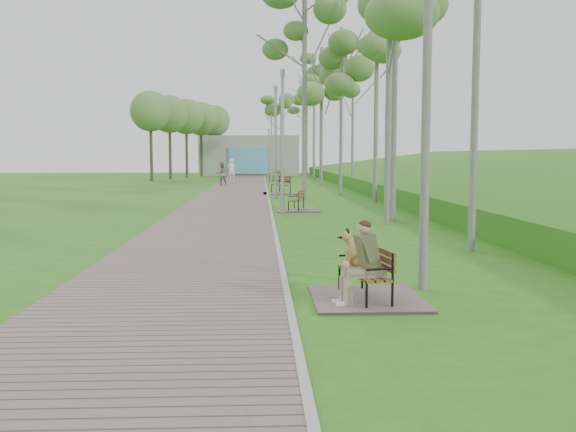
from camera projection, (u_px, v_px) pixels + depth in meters
name	position (u px, v px, depth m)	size (l,w,h in m)	color
ground	(276.00, 240.00, 15.51)	(120.00, 120.00, 0.00)	#316817
walkway	(237.00, 191.00, 36.82)	(3.50, 67.00, 0.04)	#75635E
kerb	(267.00, 190.00, 36.89)	(0.10, 67.00, 0.05)	#999993
embankment	(481.00, 192.00, 35.92)	(14.00, 70.00, 1.60)	#3C8E24
building_north	(249.00, 156.00, 65.95)	(10.00, 5.20, 4.00)	#9E9E99
bench_main	(362.00, 275.00, 9.06)	(1.56, 1.73, 1.36)	#75635E
bench_second	(296.00, 206.00, 23.83)	(1.57, 1.74, 0.96)	#75635E
bench_third	(281.00, 190.00, 33.96)	(1.93, 2.15, 1.19)	#75635E
bench_far	(275.00, 178.00, 51.34)	(1.75, 1.94, 1.07)	#75635E
lamp_post_near	(282.00, 147.00, 22.31)	(0.19, 0.19, 5.00)	#989BA0
lamp_post_second	(276.00, 146.00, 30.07)	(0.20, 0.20, 5.26)	#989BA0
lamp_post_third	(271.00, 152.00, 46.52)	(0.19, 0.19, 4.94)	#989BA0
lamp_post_far	(269.00, 155.00, 60.32)	(0.17, 0.17, 4.50)	#989BA0
pedestrian_near	(231.00, 170.00, 48.97)	(0.65, 0.43, 1.78)	white
pedestrian_far	(222.00, 174.00, 42.93)	(0.78, 0.60, 1.60)	gray
birch_mid_a	(305.00, 28.00, 28.81)	(2.81, 2.81, 9.87)	silver
birch_mid_b	(377.00, 17.00, 27.03)	(2.50, 2.50, 10.01)	silver
birch_mid_c	(342.00, 59.00, 32.23)	(2.33, 2.33, 8.76)	silver
birch_far_a	(353.00, 86.00, 38.84)	(2.26, 2.26, 7.92)	silver
birch_far_b	(322.00, 73.00, 42.98)	(2.99, 2.99, 9.59)	silver
birch_far_c	(314.00, 79.00, 52.83)	(2.82, 2.82, 10.60)	silver
birch_distant_a	(281.00, 110.00, 57.85)	(2.63, 2.63, 7.84)	silver
birch_distant_b	(307.00, 96.00, 62.94)	(2.98, 2.98, 9.96)	silver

